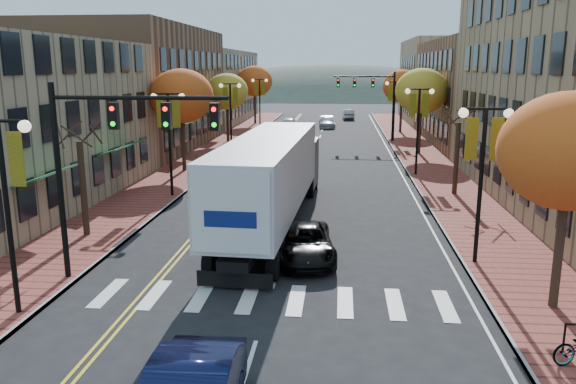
# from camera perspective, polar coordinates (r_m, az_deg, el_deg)

# --- Properties ---
(ground) EXTENTS (200.00, 200.00, 0.00)m
(ground) POSITION_cam_1_polar(r_m,az_deg,el_deg) (17.06, -2.80, -13.51)
(ground) COLOR black
(ground) RESTS_ON ground
(sidewalk_left) EXTENTS (4.00, 85.00, 0.15)m
(sidewalk_left) POSITION_cam_1_polar(r_m,az_deg,el_deg) (49.52, -7.80, 3.92)
(sidewalk_left) COLOR brown
(sidewalk_left) RESTS_ON ground
(sidewalk_right) EXTENTS (4.00, 85.00, 0.15)m
(sidewalk_right) POSITION_cam_1_polar(r_m,az_deg,el_deg) (48.69, 13.34, 3.54)
(sidewalk_right) COLOR brown
(sidewalk_right) RESTS_ON ground
(building_left_mid) EXTENTS (12.00, 24.00, 11.00)m
(building_left_mid) POSITION_cam_1_polar(r_m,az_deg,el_deg) (54.68, -15.45, 10.12)
(building_left_mid) COLOR brown
(building_left_mid) RESTS_ON ground
(building_left_far) EXTENTS (12.00, 26.00, 9.50)m
(building_left_far) POSITION_cam_1_polar(r_m,az_deg,el_deg) (78.59, -8.92, 10.51)
(building_left_far) COLOR #9E8966
(building_left_far) RESTS_ON ground
(building_right_mid) EXTENTS (15.00, 24.00, 10.00)m
(building_right_mid) POSITION_cam_1_polar(r_m,az_deg,el_deg) (59.46, 21.57, 9.38)
(building_right_mid) COLOR brown
(building_right_mid) RESTS_ON ground
(building_right_far) EXTENTS (15.00, 20.00, 11.00)m
(building_right_far) POSITION_cam_1_polar(r_m,az_deg,el_deg) (80.82, 17.32, 10.69)
(building_right_far) COLOR #9E8966
(building_right_far) RESTS_ON ground
(tree_left_a) EXTENTS (0.28, 0.28, 4.20)m
(tree_left_a) POSITION_cam_1_polar(r_m,az_deg,el_deg) (26.27, -20.08, 0.32)
(tree_left_a) COLOR #382619
(tree_left_a) RESTS_ON sidewalk_left
(tree_left_b) EXTENTS (4.48, 4.48, 7.21)m
(tree_left_b) POSITION_cam_1_polar(r_m,az_deg,el_deg) (40.78, -10.76, 9.55)
(tree_left_b) COLOR #382619
(tree_left_b) RESTS_ON sidewalk_left
(tree_left_c) EXTENTS (4.16, 4.16, 6.69)m
(tree_left_c) POSITION_cam_1_polar(r_m,az_deg,el_deg) (56.33, -6.21, 10.10)
(tree_left_c) COLOR #382619
(tree_left_c) RESTS_ON sidewalk_left
(tree_left_d) EXTENTS (4.61, 4.61, 7.42)m
(tree_left_d) POSITION_cam_1_polar(r_m,az_deg,el_deg) (74.03, -3.40, 11.18)
(tree_left_d) COLOR #382619
(tree_left_d) RESTS_ON sidewalk_left
(tree_right_a) EXTENTS (4.16, 4.16, 6.69)m
(tree_right_a) POSITION_cam_1_polar(r_m,az_deg,el_deg) (18.59, 26.71, 3.70)
(tree_right_a) COLOR #382619
(tree_right_a) RESTS_ON sidewalk_right
(tree_right_b) EXTENTS (0.28, 0.28, 4.20)m
(tree_right_b) POSITION_cam_1_polar(r_m,az_deg,el_deg) (34.23, 16.74, 3.28)
(tree_right_b) COLOR #382619
(tree_right_b) RESTS_ON sidewalk_right
(tree_right_c) EXTENTS (4.48, 4.48, 7.21)m
(tree_right_c) POSITION_cam_1_polar(r_m,az_deg,el_deg) (49.65, 13.42, 9.95)
(tree_right_c) COLOR #382619
(tree_right_c) RESTS_ON sidewalk_right
(tree_right_d) EXTENTS (4.35, 4.35, 7.00)m
(tree_right_d) POSITION_cam_1_polar(r_m,az_deg,el_deg) (65.53, 11.51, 10.48)
(tree_right_d) COLOR #382619
(tree_right_d) RESTS_ON sidewalk_right
(lamp_left_a) EXTENTS (1.96, 0.36, 6.05)m
(lamp_left_a) POSITION_cam_1_polar(r_m,az_deg,el_deg) (18.30, -26.91, 1.13)
(lamp_left_a) COLOR black
(lamp_left_a) RESTS_ON ground
(lamp_left_b) EXTENTS (1.96, 0.36, 6.05)m
(lamp_left_b) POSITION_cam_1_polar(r_m,az_deg,el_deg) (32.79, -12.00, 6.76)
(lamp_left_b) COLOR black
(lamp_left_b) RESTS_ON ground
(lamp_left_c) EXTENTS (1.96, 0.36, 6.05)m
(lamp_left_c) POSITION_cam_1_polar(r_m,az_deg,el_deg) (50.20, -5.87, 8.93)
(lamp_left_c) COLOR black
(lamp_left_c) RESTS_ON ground
(lamp_left_d) EXTENTS (1.96, 0.36, 6.05)m
(lamp_left_d) POSITION_cam_1_polar(r_m,az_deg,el_deg) (67.92, -2.89, 9.94)
(lamp_left_d) COLOR black
(lamp_left_d) RESTS_ON ground
(lamp_right_a) EXTENTS (1.96, 0.36, 6.05)m
(lamp_right_a) POSITION_cam_1_polar(r_m,az_deg,el_deg) (22.02, 19.18, 3.55)
(lamp_right_a) COLOR black
(lamp_right_a) RESTS_ON ground
(lamp_right_b) EXTENTS (1.96, 0.36, 6.05)m
(lamp_right_b) POSITION_cam_1_polar(r_m,az_deg,el_deg) (39.62, 13.13, 7.68)
(lamp_right_b) COLOR black
(lamp_right_b) RESTS_ON ground
(lamp_right_c) EXTENTS (1.96, 0.36, 6.05)m
(lamp_right_c) POSITION_cam_1_polar(r_m,az_deg,el_deg) (57.47, 10.78, 9.24)
(lamp_right_c) COLOR black
(lamp_right_c) RESTS_ON ground
(traffic_mast_near) EXTENTS (6.10, 0.35, 7.00)m
(traffic_mast_near) POSITION_cam_1_polar(r_m,az_deg,el_deg) (19.89, -17.56, 4.58)
(traffic_mast_near) COLOR black
(traffic_mast_near) RESTS_ON ground
(traffic_mast_far) EXTENTS (6.10, 0.34, 7.00)m
(traffic_mast_far) POSITION_cam_1_polar(r_m,az_deg,el_deg) (57.29, 8.77, 9.94)
(traffic_mast_far) COLOR black
(traffic_mast_far) RESTS_ON ground
(semi_truck) EXTENTS (3.60, 17.72, 4.40)m
(semi_truck) POSITION_cam_1_polar(r_m,az_deg,el_deg) (26.65, -1.47, 1.97)
(semi_truck) COLOR black
(semi_truck) RESTS_ON ground
(black_suv) EXTENTS (2.82, 5.12, 1.36)m
(black_suv) POSITION_cam_1_polar(r_m,az_deg,el_deg) (22.34, 1.68, -5.17)
(black_suv) COLOR black
(black_suv) RESTS_ON ground
(car_far_white) EXTENTS (2.04, 4.74, 1.59)m
(car_far_white) POSITION_cam_1_polar(r_m,az_deg,el_deg) (66.62, 0.00, 6.89)
(car_far_white) COLOR silver
(car_far_white) RESTS_ON ground
(car_far_silver) EXTENTS (2.23, 4.79, 1.35)m
(car_far_silver) POSITION_cam_1_polar(r_m,az_deg,el_deg) (70.54, 3.99, 7.09)
(car_far_silver) COLOR #A7A8AE
(car_far_silver) RESTS_ON ground
(car_far_oncoming) EXTENTS (1.77, 4.40, 1.42)m
(car_far_oncoming) POSITION_cam_1_polar(r_m,az_deg,el_deg) (82.01, 6.14, 7.85)
(car_far_oncoming) COLOR #929299
(car_far_oncoming) RESTS_ON ground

